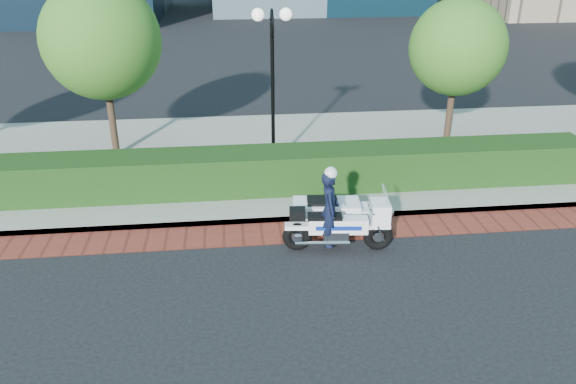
{
  "coord_description": "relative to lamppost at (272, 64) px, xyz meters",
  "views": [
    {
      "loc": [
        -0.21,
        -9.36,
        6.0
      ],
      "look_at": [
        0.99,
        1.48,
        1.0
      ],
      "focal_mm": 35.0,
      "sensor_mm": 36.0,
      "label": 1
    }
  ],
  "objects": [
    {
      "name": "sidewalk",
      "position": [
        -1.0,
        0.8,
        -2.88
      ],
      "size": [
        60.0,
        8.0,
        0.15
      ],
      "primitive_type": "cube",
      "color": "gray",
      "rests_on": "ground"
    },
    {
      "name": "tree_c",
      "position": [
        5.5,
        1.3,
        0.09
      ],
      "size": [
        2.8,
        2.8,
        4.3
      ],
      "color": "#332319",
      "rests_on": "sidewalk"
    },
    {
      "name": "police_motorcycle",
      "position": [
        0.88,
        -4.2,
        -2.32
      ],
      "size": [
        2.31,
        1.73,
        1.87
      ],
      "rotation": [
        0.0,
        0.0,
        -0.1
      ],
      "color": "black",
      "rests_on": "ground"
    },
    {
      "name": "tree_b",
      "position": [
        -4.5,
        1.3,
        0.48
      ],
      "size": [
        3.2,
        3.2,
        4.89
      ],
      "color": "#332319",
      "rests_on": "sidewalk"
    },
    {
      "name": "hedge_main",
      "position": [
        -1.0,
        -1.6,
        -2.31
      ],
      "size": [
        18.0,
        1.2,
        1.0
      ],
      "primitive_type": "cube",
      "color": "black",
      "rests_on": "sidewalk"
    },
    {
      "name": "ground",
      "position": [
        -1.0,
        -5.2,
        -2.96
      ],
      "size": [
        120.0,
        120.0,
        0.0
      ],
      "primitive_type": "plane",
      "color": "black",
      "rests_on": "ground"
    },
    {
      "name": "lamppost",
      "position": [
        0.0,
        0.0,
        0.0
      ],
      "size": [
        1.02,
        0.7,
        4.21
      ],
      "color": "black",
      "rests_on": "sidewalk"
    },
    {
      "name": "brick_strip",
      "position": [
        -1.0,
        -3.7,
        -2.95
      ],
      "size": [
        60.0,
        1.0,
        0.01
      ],
      "primitive_type": "cube",
      "color": "maroon",
      "rests_on": "ground"
    }
  ]
}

